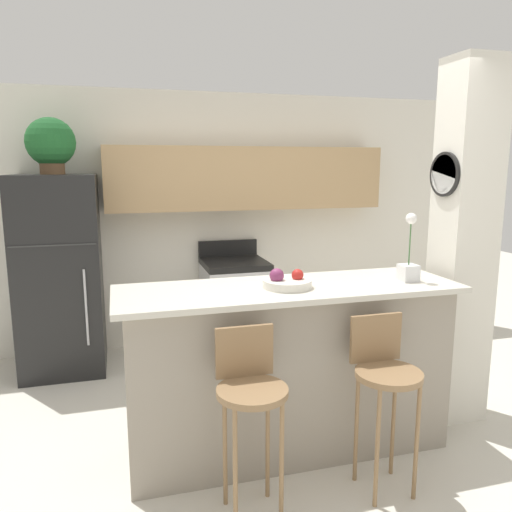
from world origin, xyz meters
TOP-DOWN VIEW (x-y plane):
  - ground_plane at (0.00, 0.00)m, footprint 14.00×14.00m
  - wall_back at (0.10, 2.15)m, footprint 5.60×0.38m
  - pillar_right at (1.34, 0.11)m, footprint 0.38×0.32m
  - counter_bar at (0.00, 0.00)m, footprint 2.14×0.68m
  - refrigerator at (-1.52, 1.80)m, footprint 0.71×0.74m
  - stove_range at (0.09, 1.86)m, footprint 0.61×0.64m
  - bar_stool_left at (-0.39, -0.51)m, footprint 0.37×0.37m
  - bar_stool_right at (0.39, -0.51)m, footprint 0.37×0.37m
  - potted_plant_on_fridge at (-1.52, 1.80)m, footprint 0.41×0.41m
  - orchid_vase at (0.79, -0.07)m, footprint 0.11×0.11m
  - fruit_bowl at (-0.03, -0.03)m, footprint 0.30×0.30m

SIDE VIEW (x-z plane):
  - ground_plane at x=0.00m, z-range 0.00..0.00m
  - stove_range at x=0.09m, z-range -0.07..1.00m
  - counter_bar at x=0.00m, z-range 0.00..1.10m
  - bar_stool_left at x=-0.39m, z-range 0.17..1.17m
  - bar_stool_right at x=0.39m, z-range 0.17..1.17m
  - refrigerator at x=-1.52m, z-range 0.00..1.76m
  - fruit_bowl at x=-0.03m, z-range 1.07..1.19m
  - orchid_vase at x=0.79m, z-range 1.01..1.45m
  - pillar_right at x=1.34m, z-range 0.00..2.55m
  - wall_back at x=0.10m, z-range 0.17..2.72m
  - potted_plant_on_fridge at x=-1.52m, z-range 1.78..2.25m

